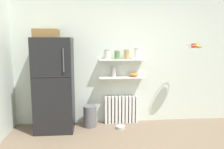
{
  "coord_description": "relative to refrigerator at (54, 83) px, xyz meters",
  "views": [
    {
      "loc": [
        -0.68,
        -2.47,
        1.66
      ],
      "look_at": [
        -0.31,
        1.6,
        1.05
      ],
      "focal_mm": 36.04,
      "sensor_mm": 36.0,
      "label": 1
    }
  ],
  "objects": [
    {
      "name": "back_wall",
      "position": [
        1.38,
        0.36,
        0.41
      ],
      "size": [
        7.04,
        0.1,
        2.6
      ],
      "primitive_type": "cube",
      "color": "silver",
      "rests_on": "ground_plane"
    },
    {
      "name": "refrigerator",
      "position": [
        0.0,
        0.0,
        0.0
      ],
      "size": [
        0.69,
        0.66,
        1.87
      ],
      "color": "black",
      "rests_on": "ground_plane"
    },
    {
      "name": "radiator",
      "position": [
        1.29,
        0.23,
        -0.61
      ],
      "size": [
        0.68,
        0.12,
        0.56
      ],
      "color": "white",
      "rests_on": "ground_plane"
    },
    {
      "name": "wall_shelf_lower",
      "position": [
        1.29,
        0.2,
        0.05
      ],
      "size": [
        0.9,
        0.22,
        0.02
      ],
      "primitive_type": "cube",
      "color": "white"
    },
    {
      "name": "wall_shelf_upper",
      "position": [
        1.29,
        0.2,
        0.4
      ],
      "size": [
        0.9,
        0.22,
        0.02
      ],
      "primitive_type": "cube",
      "color": "white"
    },
    {
      "name": "storage_jar_0",
      "position": [
        1.0,
        0.2,
        0.51
      ],
      "size": [
        0.12,
        0.12,
        0.18
      ],
      "color": "silver",
      "rests_on": "wall_shelf_upper"
    },
    {
      "name": "storage_jar_1",
      "position": [
        1.19,
        0.2,
        0.5
      ],
      "size": [
        0.11,
        0.11,
        0.17
      ],
      "color": "#5B7F4C",
      "rests_on": "wall_shelf_upper"
    },
    {
      "name": "storage_jar_2",
      "position": [
        1.38,
        0.2,
        0.51
      ],
      "size": [
        0.1,
        0.1,
        0.19
      ],
      "color": "tan",
      "rests_on": "wall_shelf_upper"
    },
    {
      "name": "storage_jar_3",
      "position": [
        1.58,
        0.2,
        0.52
      ],
      "size": [
        0.08,
        0.08,
        0.21
      ],
      "color": "silver",
      "rests_on": "wall_shelf_upper"
    },
    {
      "name": "vase",
      "position": [
        1.13,
        0.2,
        0.18
      ],
      "size": [
        0.09,
        0.09,
        0.22
      ],
      "primitive_type": "cylinder",
      "color": "#B2ADA8",
      "rests_on": "wall_shelf_lower"
    },
    {
      "name": "shelf_bowl",
      "position": [
        1.53,
        0.2,
        0.1
      ],
      "size": [
        0.18,
        0.18,
        0.08
      ],
      "primitive_type": "ellipsoid",
      "color": "orange",
      "rests_on": "wall_shelf_lower"
    },
    {
      "name": "trash_bin",
      "position": [
        0.65,
        0.07,
        -0.69
      ],
      "size": [
        0.25,
        0.25,
        0.41
      ],
      "primitive_type": "cylinder",
      "color": "slate",
      "rests_on": "ground_plane"
    },
    {
      "name": "pet_food_bowl",
      "position": [
        1.23,
        -0.08,
        -0.87
      ],
      "size": [
        0.18,
        0.18,
        0.05
      ],
      "primitive_type": "cylinder",
      "color": "#B7B7BC",
      "rests_on": "ground_plane"
    },
    {
      "name": "hanging_fruit_basket",
      "position": [
        2.61,
        -0.14,
        0.68
      ],
      "size": [
        0.28,
        0.28,
        0.1
      ],
      "color": "#B2B2B7"
    }
  ]
}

